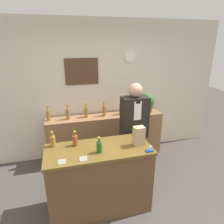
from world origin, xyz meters
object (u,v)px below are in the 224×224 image
shopkeeper (134,133)px  potted_plant (147,102)px  paper_bag (139,136)px  tape_dispenser (150,150)px

shopkeeper → potted_plant: 0.98m
shopkeeper → paper_bag: size_ratio=6.37×
paper_bag → potted_plant: bearing=61.6°
paper_bag → tape_dispenser: paper_bag is taller
shopkeeper → tape_dispenser: (-0.09, -0.80, 0.14)m
potted_plant → paper_bag: size_ratio=1.43×
paper_bag → tape_dispenser: bearing=-68.7°
shopkeeper → tape_dispenser: shopkeeper is taller
potted_plant → tape_dispenser: 1.69m
shopkeeper → tape_dispenser: size_ratio=18.67×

